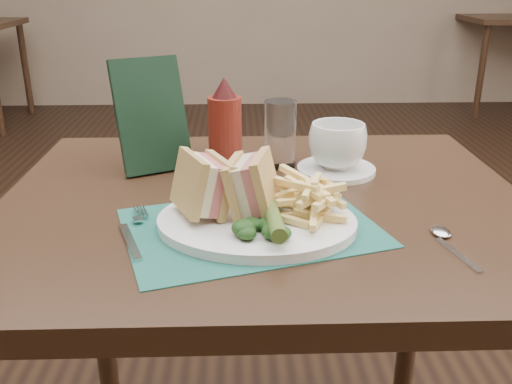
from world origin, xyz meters
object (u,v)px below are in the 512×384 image
saucer (336,170)px  placemat (251,227)px  plate (257,222)px  ketchup_bottle (225,128)px  sandwich_half_a (189,186)px  drinking_glass (280,134)px  check_presenter (151,115)px  coffee_cup (337,146)px  table_main (264,374)px  sandwich_half_b (239,183)px

saucer → placemat: bearing=-124.6°
placemat → plate: plate is taller
ketchup_bottle → placemat: bearing=-79.9°
sandwich_half_a → drinking_glass: (0.16, 0.28, -0.00)m
saucer → sandwich_half_a: bearing=-137.6°
drinking_glass → check_presenter: check_presenter is taller
plate → ketchup_bottle: ketchup_bottle is taller
ketchup_bottle → coffee_cup: bearing=4.1°
table_main → sandwich_half_a: size_ratio=9.45×
placemat → drinking_glass: (0.06, 0.29, 0.06)m
sandwich_half_a → check_presenter: check_presenter is taller
table_main → placemat: placemat is taller
drinking_glass → saucer: bearing=-21.5°
coffee_cup → ketchup_bottle: bearing=-175.9°
sandwich_half_b → coffee_cup: 0.29m
sandwich_half_b → check_presenter: size_ratio=0.43×
sandwich_half_a → check_presenter: 0.29m
drinking_glass → check_presenter: size_ratio=0.60×
coffee_cup → sandwich_half_a: bearing=-137.6°
plate → coffee_cup: 0.30m
placemat → saucer: size_ratio=2.46×
table_main → placemat: (-0.03, -0.12, 0.38)m
coffee_cup → ketchup_bottle: (-0.21, -0.02, 0.04)m
sandwich_half_a → coffee_cup: size_ratio=0.87×
coffee_cup → placemat: bearing=-124.6°
coffee_cup → drinking_glass: (-0.11, 0.04, 0.01)m
placemat → coffee_cup: bearing=55.4°
sandwich_half_a → saucer: sandwich_half_a is taller
sandwich_half_b → saucer: (0.19, 0.23, -0.06)m
coffee_cup → ketchup_bottle: 0.22m
plate → sandwich_half_b: sandwich_half_b is taller
placemat → sandwich_half_a: sandwich_half_a is taller
saucer → drinking_glass: bearing=158.5°
placemat → sandwich_half_b: bearing=131.4°
placemat → sandwich_half_b: (-0.02, 0.02, 0.06)m
table_main → check_presenter: 0.55m
sandwich_half_a → ketchup_bottle: size_ratio=0.51×
sandwich_half_b → coffee_cup: size_ratio=0.86×
sandwich_half_b → saucer: size_ratio=0.62×
saucer → plate: bearing=-123.1°
placemat → plate: (0.01, -0.00, 0.01)m
sandwich_half_a → ketchup_bottle: 0.23m
placemat → check_presenter: (-0.18, 0.28, 0.10)m
placemat → sandwich_half_a: bearing=174.8°
plate → sandwich_half_b: 0.06m
sandwich_half_b → check_presenter: bearing=135.6°
placemat → saucer: saucer is taller
table_main → check_presenter: bearing=142.9°
saucer → check_presenter: check_presenter is taller
check_presenter → sandwich_half_b: bearing=-84.0°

